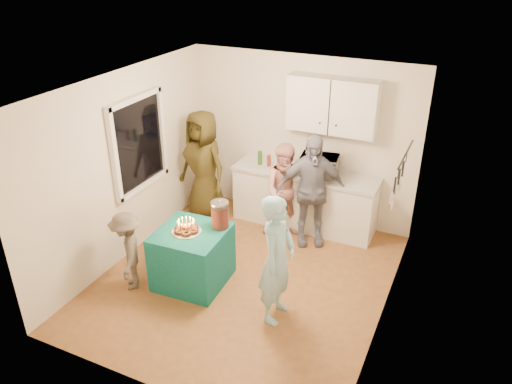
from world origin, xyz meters
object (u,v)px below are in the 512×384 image
at_px(party_table, 192,257).
at_px(woman_back_center, 287,191).
at_px(counter, 304,200).
at_px(child_near_left, 128,251).
at_px(microwave, 319,165).
at_px(woman_back_right, 311,191).
at_px(man_birthday, 277,260).
at_px(woman_back_left, 204,166).
at_px(punch_jar, 220,215).

height_order(party_table, woman_back_center, woman_back_center).
bearing_deg(counter, child_near_left, -121.36).
xyz_separation_m(microwave, woman_back_center, (-0.36, -0.39, -0.33)).
xyz_separation_m(woman_back_center, woman_back_right, (0.39, -0.06, 0.12)).
relative_size(party_table, man_birthday, 0.53).
xyz_separation_m(woman_back_left, woman_back_right, (1.78, -0.03, -0.04)).
bearing_deg(woman_back_left, punch_jar, -37.71).
height_order(punch_jar, woman_back_center, woman_back_center).
height_order(woman_back_center, child_near_left, woman_back_center).
bearing_deg(party_table, child_near_left, -147.58).
relative_size(punch_jar, woman_back_center, 0.23).
relative_size(counter, punch_jar, 6.47).
height_order(man_birthday, woman_back_left, woman_back_left).
height_order(woman_back_left, child_near_left, woman_back_left).
xyz_separation_m(punch_jar, woman_back_right, (0.76, 1.30, -0.08)).
bearing_deg(woman_back_center, woman_back_left, 161.18).
relative_size(counter, woman_back_left, 1.23).
distance_m(microwave, punch_jar, 1.90).
distance_m(woman_back_center, child_near_left, 2.45).
relative_size(microwave, woman_back_center, 0.38).
bearing_deg(man_birthday, woman_back_left, 47.78).
relative_size(woman_back_center, child_near_left, 1.36).
height_order(counter, man_birthday, man_birthday).
relative_size(woman_back_left, child_near_left, 1.67).
distance_m(woman_back_left, child_near_left, 2.05).
distance_m(man_birthday, woman_back_center, 1.88).
relative_size(counter, child_near_left, 2.05).
bearing_deg(counter, microwave, 0.00).
height_order(party_table, man_birthday, man_birthday).
height_order(microwave, party_table, microwave).
xyz_separation_m(counter, woman_back_center, (-0.15, -0.39, 0.30)).
bearing_deg(microwave, woman_back_right, -93.50).
bearing_deg(woman_back_left, woman_back_right, 14.00).
bearing_deg(child_near_left, woman_back_right, 104.08).
relative_size(microwave, woman_back_right, 0.32).
relative_size(counter, woman_back_right, 1.29).
relative_size(party_table, child_near_left, 0.79).
xyz_separation_m(microwave, party_table, (-1.01, -2.01, -0.68)).
distance_m(party_table, woman_back_left, 1.82).
relative_size(counter, microwave, 4.00).
bearing_deg(man_birthday, woman_back_right, 6.01).
distance_m(counter, woman_back_center, 0.51).
xyz_separation_m(microwave, woman_back_left, (-1.75, -0.42, -0.17)).
height_order(punch_jar, woman_back_right, woman_back_right).
height_order(counter, party_table, counter).
bearing_deg(party_table, counter, 68.10).
relative_size(woman_back_right, child_near_left, 1.59).
bearing_deg(punch_jar, party_table, -137.66).
height_order(woman_back_right, child_near_left, woman_back_right).
relative_size(party_table, woman_back_right, 0.50).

